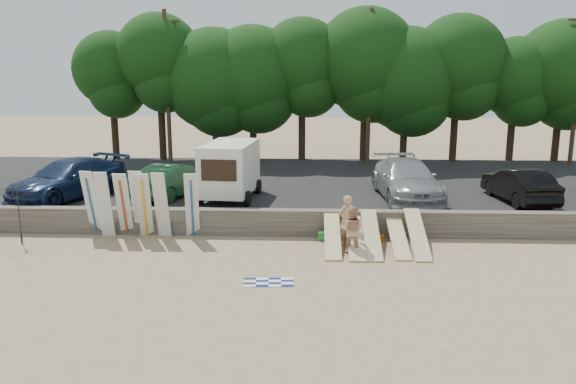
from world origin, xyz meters
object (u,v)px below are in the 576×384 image
Objects in this scene: box_trailer at (230,168)px; cooler at (323,236)px; car_1 at (173,180)px; car_2 at (406,179)px; car_3 at (519,185)px; beachgoer_b at (352,230)px; beachgoer_a at (346,220)px; car_0 at (68,179)px; beach_umbrella at (20,214)px.

box_trailer is 10.56× the size of cooler.
car_2 is at bearing -161.06° from car_1.
car_3 is 11.60× the size of cooler.
cooler is (-0.94, 1.50, -0.67)m from beachgoer_b.
beachgoer_a is (7.42, -4.61, -0.53)m from car_1.
car_0 reaches higher than beachgoer_a.
car_0 is 4.52m from car_1.
box_trailer is at bearing -7.23° from car_3.
cooler is (6.60, -4.16, -1.27)m from car_1.
car_2 reaches higher than car_3.
car_0 is at bearing 91.31° from beach_umbrella.
box_trailer is 12.36m from car_3.
car_0 is 12.59m from beachgoer_a.
car_0 is at bearing 178.03° from car_2.
beachgoer_b is (7.55, -5.65, -0.60)m from car_1.
box_trailer is 7.69m from car_2.
cooler is at bearing -38.07° from box_trailer.
car_1 is 2.45× the size of beachgoer_a.
box_trailer is 6.47m from beachgoer_a.
car_2 reaches higher than beach_umbrella.
car_1 is (4.49, 0.57, -0.11)m from car_0.
box_trailer is 5.78m from cooler.
car_2 is at bearing 8.14° from box_trailer.
beachgoer_a is (-7.54, -4.09, -0.52)m from car_3.
beach_umbrella is (-14.67, -4.97, -0.43)m from car_2.
cooler is (-8.36, -3.63, -1.27)m from car_3.
car_0 is at bearing -4.55° from beachgoer_b.
beachgoer_a is (-2.86, -4.60, -0.63)m from car_2.
car_0 is (-7.11, -0.14, -0.54)m from box_trailer.
car_2 reaches higher than cooler.
car_0 reaches higher than car_2.
car_1 is at bearing -18.48° from beachgoer_b.
car_0 is at bearing 163.27° from cooler.
box_trailer is at bearing -74.48° from beachgoer_a.
beach_umbrella is at bearing -31.60° from beachgoer_a.
box_trailer is 7.29m from beachgoer_b.
beachgoer_b is at bearing -56.56° from cooler.
beachgoer_b is at bearing -41.65° from box_trailer.
beach_umbrella is (-19.35, -4.46, -0.32)m from car_3.
beachgoer_a is at bearing -126.03° from car_2.
car_3 is at bearing 23.93° from car_0.
box_trailer is 1.64× the size of beach_umbrella.
box_trailer is at bearing 178.98° from car_2.
car_1 is at bearing 175.80° from car_2.
car_3 is at bearing 4.59° from box_trailer.
car_2 is 15.50m from beach_umbrella.
beachgoer_b is at bearing 162.19° from car_1.
cooler is at bearing -62.47° from beachgoer_a.
car_3 is at bearing -162.99° from car_1.
car_2 reaches higher than beachgoer_a.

